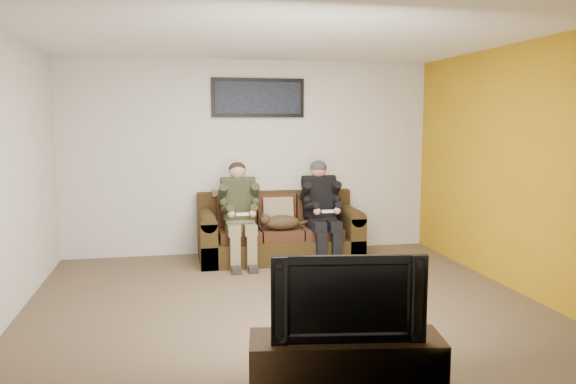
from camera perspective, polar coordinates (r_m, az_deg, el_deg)
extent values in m
plane|color=brown|center=(5.70, -0.51, -11.11)|extent=(5.00, 5.00, 0.00)
plane|color=silver|center=(5.47, -0.54, 15.72)|extent=(5.00, 5.00, 0.00)
plane|color=beige|center=(7.64, -3.77, 3.52)|extent=(5.00, 0.00, 5.00)
plane|color=beige|center=(3.27, 7.08, -1.51)|extent=(5.00, 0.00, 5.00)
plane|color=beige|center=(5.53, -26.88, 1.33)|extent=(0.00, 4.50, 4.50)
plane|color=beige|center=(6.40, 22.05, 2.28)|extent=(0.00, 4.50, 4.50)
plane|color=#BA8812|center=(6.39, 21.97, 2.28)|extent=(0.00, 4.50, 4.50)
cube|color=#31230E|center=(7.37, -0.86, -5.71)|extent=(2.08, 0.90, 0.28)
cube|color=#31230E|center=(7.63, -1.36, -2.02)|extent=(2.08, 0.19, 0.57)
cube|color=#31230E|center=(7.23, -8.20, -4.90)|extent=(0.21, 0.90, 0.57)
cube|color=#31230E|center=(7.57, 6.13, -4.32)|extent=(0.21, 0.90, 0.57)
cylinder|color=#31230E|center=(7.17, -8.24, -2.68)|extent=(0.21, 0.90, 0.21)
cylinder|color=#31230E|center=(7.51, 6.16, -2.20)|extent=(0.21, 0.90, 0.21)
cube|color=#402313|center=(7.20, -4.99, -4.36)|extent=(0.51, 0.57, 0.13)
cube|color=#402313|center=(7.42, -5.25, -1.87)|extent=(0.51, 0.13, 0.42)
cube|color=#402313|center=(7.28, -0.80, -4.20)|extent=(0.51, 0.57, 0.13)
cube|color=#402313|center=(7.49, -1.19, -1.75)|extent=(0.51, 0.13, 0.42)
cube|color=#402313|center=(7.40, 3.28, -4.03)|extent=(0.51, 0.57, 0.13)
cube|color=#402313|center=(7.61, 2.78, -1.62)|extent=(0.51, 0.13, 0.42)
cube|color=#857657|center=(7.39, -1.03, -2.02)|extent=(0.40, 0.19, 0.39)
cube|color=gray|center=(7.49, -6.09, -0.04)|extent=(0.43, 0.21, 0.08)
cube|color=olive|center=(7.15, -4.97, -3.33)|extent=(0.36, 0.30, 0.14)
cube|color=#2B2E1C|center=(7.20, -5.09, -0.84)|extent=(0.40, 0.30, 0.53)
cylinder|color=#2B2E1C|center=(7.19, -5.13, 0.84)|extent=(0.44, 0.18, 0.18)
sphere|color=tan|center=(7.20, -5.16, 2.12)|extent=(0.21, 0.21, 0.21)
cube|color=olive|center=(6.94, -5.60, -3.74)|extent=(0.15, 0.42, 0.13)
cube|color=olive|center=(6.97, -3.96, -3.68)|extent=(0.15, 0.42, 0.13)
cube|color=olive|center=(6.81, -5.40, -6.27)|extent=(0.12, 0.13, 0.42)
cube|color=olive|center=(6.83, -3.72, -6.20)|extent=(0.12, 0.13, 0.42)
cube|color=black|center=(6.77, -5.30, -7.80)|extent=(0.11, 0.26, 0.08)
cube|color=black|center=(6.79, -3.61, -7.73)|extent=(0.11, 0.26, 0.08)
cylinder|color=#2B2E1C|center=(7.10, -6.64, -0.16)|extent=(0.11, 0.30, 0.28)
cylinder|color=#2B2E1C|center=(7.14, -3.44, -0.08)|extent=(0.11, 0.30, 0.28)
cylinder|color=#2B2E1C|center=(6.90, -6.21, -1.70)|extent=(0.14, 0.32, 0.15)
cylinder|color=#2B2E1C|center=(6.94, -3.42, -1.62)|extent=(0.14, 0.32, 0.15)
sphere|color=tan|center=(6.80, -5.78, -2.26)|extent=(0.09, 0.09, 0.09)
sphere|color=tan|center=(6.83, -3.60, -2.20)|extent=(0.09, 0.09, 0.09)
cube|color=white|center=(6.79, -4.67, -2.26)|extent=(0.15, 0.04, 0.03)
ellipsoid|color=black|center=(7.21, -5.18, 2.37)|extent=(0.22, 0.22, 0.17)
cube|color=black|center=(7.35, 3.35, -3.03)|extent=(0.36, 0.30, 0.14)
cube|color=black|center=(7.39, 3.16, -0.61)|extent=(0.40, 0.30, 0.53)
cylinder|color=black|center=(7.39, 3.14, 1.03)|extent=(0.44, 0.18, 0.18)
sphere|color=#B27763|center=(7.39, 3.10, 2.28)|extent=(0.21, 0.21, 0.21)
cube|color=black|center=(7.13, 2.98, -3.42)|extent=(0.15, 0.42, 0.13)
cube|color=black|center=(7.18, 4.53, -3.36)|extent=(0.15, 0.42, 0.13)
cube|color=black|center=(7.00, 3.38, -5.87)|extent=(0.12, 0.13, 0.42)
cube|color=black|center=(7.05, 4.96, -5.79)|extent=(0.12, 0.13, 0.42)
cube|color=black|center=(6.96, 3.54, -7.36)|extent=(0.11, 0.26, 0.08)
cube|color=black|center=(7.02, 5.13, -7.27)|extent=(0.11, 0.26, 0.08)
cylinder|color=black|center=(7.26, 1.78, 0.05)|extent=(0.11, 0.30, 0.28)
cylinder|color=black|center=(7.37, 4.81, 0.13)|extent=(0.11, 0.30, 0.28)
cylinder|color=black|center=(7.08, 2.43, -1.44)|extent=(0.14, 0.32, 0.15)
cylinder|color=black|center=(7.17, 5.06, -1.36)|extent=(0.14, 0.32, 0.15)
sphere|color=#B27763|center=(6.99, 2.98, -1.98)|extent=(0.09, 0.09, 0.09)
sphere|color=#B27763|center=(7.05, 5.03, -1.91)|extent=(0.09, 0.09, 0.09)
cube|color=white|center=(7.00, 4.05, -1.97)|extent=(0.15, 0.04, 0.03)
ellipsoid|color=black|center=(7.39, 3.11, 2.51)|extent=(0.22, 0.22, 0.19)
ellipsoid|color=#4B361D|center=(7.13, -0.65, -3.12)|extent=(0.47, 0.26, 0.19)
sphere|color=#4B361D|center=(7.06, -2.36, -2.79)|extent=(0.14, 0.14, 0.14)
cone|color=#4B361D|center=(7.01, -2.48, -2.28)|extent=(0.04, 0.04, 0.04)
cone|color=#4B361D|center=(7.08, -2.57, -2.19)|extent=(0.04, 0.04, 0.04)
cylinder|color=#4B361D|center=(7.24, 1.14, -3.26)|extent=(0.26, 0.13, 0.08)
cube|color=black|center=(7.62, -3.06, 9.53)|extent=(1.25, 0.04, 0.52)
cube|color=black|center=(7.59, -3.03, 9.54)|extent=(1.15, 0.01, 0.42)
cube|color=#302010|center=(3.87, 5.88, -17.16)|extent=(1.31, 0.59, 0.40)
imported|color=black|center=(3.70, 5.98, -10.35)|extent=(0.99, 0.28, 0.57)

